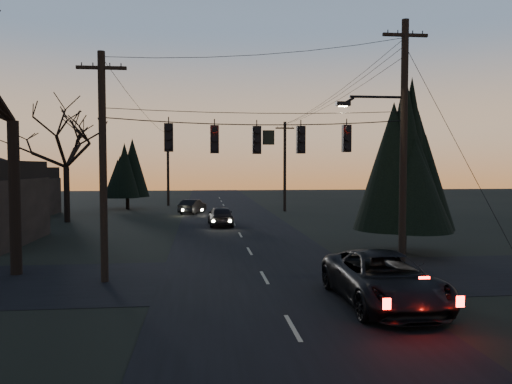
{
  "coord_description": "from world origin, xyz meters",
  "views": [
    {
      "loc": [
        -2.4,
        -8.87,
        4.32
      ],
      "look_at": [
        -0.33,
        10.0,
        3.33
      ],
      "focal_mm": 35.0,
      "sensor_mm": 36.0,
      "label": 1
    }
  ],
  "objects": [
    {
      "name": "utility_pole_far_l",
      "position": [
        -6.0,
        46.0,
        0.0
      ],
      "size": [
        0.3,
        0.3,
        8.0
      ],
      "primitive_type": null,
      "color": "black",
      "rests_on": "ground"
    },
    {
      "name": "utility_pole_right",
      "position": [
        5.5,
        10.0,
        0.0
      ],
      "size": [
        5.0,
        0.3,
        10.0
      ],
      "primitive_type": null,
      "color": "black",
      "rests_on": "ground"
    },
    {
      "name": "main_road",
      "position": [
        0.0,
        20.0,
        0.01
      ],
      "size": [
        8.0,
        120.0,
        0.02
      ],
      "primitive_type": "cube",
      "color": "black",
      "rests_on": "ground"
    },
    {
      "name": "cross_road",
      "position": [
        0.0,
        10.0,
        0.01
      ],
      "size": [
        60.0,
        7.0,
        0.02
      ],
      "primitive_type": "cube",
      "color": "black",
      "rests_on": "ground"
    },
    {
      "name": "evergreen_dist",
      "position": [
        -9.75,
        41.87,
        3.86
      ],
      "size": [
        3.84,
        3.84,
        6.54
      ],
      "color": "black",
      "rests_on": "ground"
    },
    {
      "name": "evergreen_right",
      "position": [
        7.59,
        14.92,
        4.68
      ],
      "size": [
        3.95,
        3.95,
        8.18
      ],
      "color": "black",
      "rests_on": "ground"
    },
    {
      "name": "utility_pole_left",
      "position": [
        -6.0,
        10.0,
        0.0
      ],
      "size": [
        1.8,
        0.3,
        8.5
      ],
      "primitive_type": null,
      "color": "black",
      "rests_on": "ground"
    },
    {
      "name": "suv_near",
      "position": [
        3.2,
        5.89,
        0.8
      ],
      "size": [
        2.73,
        5.81,
        1.61
      ],
      "primitive_type": "imported",
      "rotation": [
        0.0,
        0.0,
        0.01
      ],
      "color": "black",
      "rests_on": "ground"
    },
    {
      "name": "sedan_oncoming_b",
      "position": [
        -3.2,
        36.56,
        0.64
      ],
      "size": [
        2.61,
        4.09,
        1.27
      ],
      "primitive_type": "imported",
      "rotation": [
        0.0,
        0.0,
        2.78
      ],
      "color": "black",
      "rests_on": "ground"
    },
    {
      "name": "utility_pole_far_r",
      "position": [
        5.5,
        38.0,
        0.0
      ],
      "size": [
        1.8,
        0.3,
        8.5
      ],
      "primitive_type": null,
      "color": "black",
      "rests_on": "ground"
    },
    {
      "name": "bare_tree_dist",
      "position": [
        -12.67,
        30.6,
        5.92
      ],
      "size": [
        6.63,
        6.63,
        8.48
      ],
      "color": "black",
      "rests_on": "ground"
    },
    {
      "name": "span_signal_assembly",
      "position": [
        -0.24,
        10.0,
        5.35
      ],
      "size": [
        11.5,
        0.44,
        1.46
      ],
      "color": "black",
      "rests_on": "ground"
    },
    {
      "name": "bare_tree_left",
      "position": [
        -9.74,
        11.68,
        8.52
      ],
      "size": [
        9.47,
        9.47,
        12.19
      ],
      "color": "black",
      "rests_on": "ground"
    },
    {
      "name": "sedan_oncoming_a",
      "position": [
        -1.03,
        26.94,
        0.72
      ],
      "size": [
        1.85,
        4.28,
        1.44
      ],
      "primitive_type": "imported",
      "rotation": [
        0.0,
        0.0,
        3.18
      ],
      "color": "black",
      "rests_on": "ground"
    }
  ]
}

